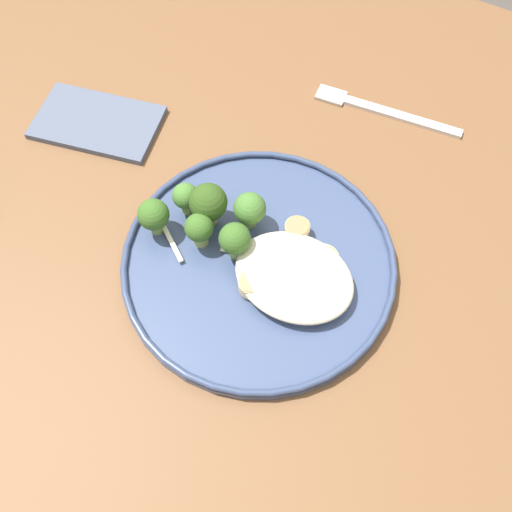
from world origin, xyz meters
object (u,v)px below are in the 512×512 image
object	(u,v)px
broccoli_floret_small_sprig	(199,229)
broccoli_floret_beside_noodles	(208,203)
seared_scallop_large_seared	(273,272)
broccoli_floret_tall_stalk	(250,209)
seared_scallop_rear_pale	(303,296)
dinner_plate	(256,261)
broccoli_floret_front_edge	(186,197)
broccoli_floret_center_pile	(235,240)
broccoli_floret_near_rim	(154,215)
seared_scallop_half_hidden	(295,273)
seared_scallop_center_golden	(324,257)
seared_scallop_on_noodles	(297,229)
dinner_fork	(382,111)
folded_napkin	(97,122)
seared_scallop_tilted_round	(252,284)

from	to	relation	value
broccoli_floret_small_sprig	broccoli_floret_beside_noodles	world-z (taller)	broccoli_floret_beside_noodles
seared_scallop_large_seared	broccoli_floret_tall_stalk	world-z (taller)	broccoli_floret_tall_stalk
seared_scallop_rear_pale	broccoli_floret_beside_noodles	bearing A→B (deg)	164.74
dinner_plate	broccoli_floret_front_edge	distance (m)	0.10
broccoli_floret_center_pile	broccoli_floret_small_sprig	size ratio (longest dim) A/B	1.06
broccoli_floret_beside_noodles	broccoli_floret_near_rim	bearing A→B (deg)	-139.55
seared_scallop_half_hidden	broccoli_floret_small_sprig	xyz separation A→B (m)	(-0.11, -0.01, 0.02)
seared_scallop_half_hidden	seared_scallop_center_golden	bearing A→B (deg)	60.65
seared_scallop_center_golden	broccoli_floret_tall_stalk	size ratio (longest dim) A/B	0.74
seared_scallop_rear_pale	broccoli_floret_center_pile	bearing A→B (deg)	170.86
seared_scallop_rear_pale	seared_scallop_on_noodles	size ratio (longest dim) A/B	0.95
broccoli_floret_front_edge	seared_scallop_on_noodles	bearing A→B (deg)	14.44
broccoli_floret_center_pile	broccoli_floret_near_rim	size ratio (longest dim) A/B	1.00
broccoli_floret_tall_stalk	broccoli_floret_near_rim	distance (m)	0.10
dinner_fork	seared_scallop_half_hidden	bearing A→B (deg)	-87.28
broccoli_floret_front_edge	broccoli_floret_tall_stalk	bearing A→B (deg)	14.62
seared_scallop_rear_pale	broccoli_floret_near_rim	world-z (taller)	broccoli_floret_near_rim
dinner_plate	folded_napkin	world-z (taller)	dinner_plate
dinner_plate	broccoli_floret_center_pile	bearing A→B (deg)	-172.95
broccoli_floret_beside_noodles	seared_scallop_tilted_round	bearing A→B (deg)	-31.76
folded_napkin	seared_scallop_large_seared	bearing A→B (deg)	-16.51
seared_scallop_half_hidden	seared_scallop_large_seared	distance (m)	0.02
seared_scallop_half_hidden	seared_scallop_tilted_round	bearing A→B (deg)	-133.97
seared_scallop_rear_pale	seared_scallop_large_seared	bearing A→B (deg)	168.84
seared_scallop_tilted_round	seared_scallop_large_seared	world-z (taller)	seared_scallop_tilted_round
seared_scallop_on_noodles	broccoli_floret_tall_stalk	world-z (taller)	broccoli_floret_tall_stalk
seared_scallop_rear_pale	broccoli_floret_small_sprig	bearing A→B (deg)	176.32
seared_scallop_center_golden	broccoli_floret_near_rim	distance (m)	0.18
seared_scallop_half_hidden	seared_scallop_large_seared	size ratio (longest dim) A/B	0.77
seared_scallop_tilted_round	seared_scallop_rear_pale	world-z (taller)	seared_scallop_tilted_round
seared_scallop_rear_pale	broccoli_floret_beside_noodles	xyz separation A→B (m)	(-0.13, 0.04, 0.02)
seared_scallop_half_hidden	dinner_fork	size ratio (longest dim) A/B	0.14
broccoli_floret_center_pile	broccoli_floret_near_rim	distance (m)	0.09
broccoli_floret_center_pile	folded_napkin	bearing A→B (deg)	161.79
seared_scallop_rear_pale	broccoli_floret_near_rim	size ratio (longest dim) A/B	0.54
seared_scallop_large_seared	seared_scallop_center_golden	xyz separation A→B (m)	(0.04, 0.04, -0.00)
seared_scallop_tilted_round	seared_scallop_on_noodles	distance (m)	0.08
dinner_plate	seared_scallop_rear_pale	world-z (taller)	seared_scallop_rear_pale
seared_scallop_on_noodles	dinner_fork	distance (m)	0.22
broccoli_floret_tall_stalk	seared_scallop_large_seared	bearing A→B (deg)	-40.95
broccoli_floret_small_sprig	broccoli_floret_beside_noodles	bearing A→B (deg)	100.67
broccoli_floret_small_sprig	broccoli_floret_tall_stalk	bearing A→B (deg)	52.55
seared_scallop_on_noodles	dinner_fork	xyz separation A→B (m)	(0.01, 0.22, -0.02)
broccoli_floret_center_pile	seared_scallop_tilted_round	bearing A→B (deg)	-37.81
broccoli_floret_center_pile	seared_scallop_rear_pale	bearing A→B (deg)	-9.14
broccoli_floret_tall_stalk	broccoli_floret_small_sprig	bearing A→B (deg)	-127.45
dinner_plate	seared_scallop_half_hidden	size ratio (longest dim) A/B	11.06
broccoli_floret_small_sprig	broccoli_floret_near_rim	size ratio (longest dim) A/B	0.94
seared_scallop_tilted_round	seared_scallop_large_seared	distance (m)	0.02
broccoli_floret_tall_stalk	broccoli_floret_beside_noodles	size ratio (longest dim) A/B	0.85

